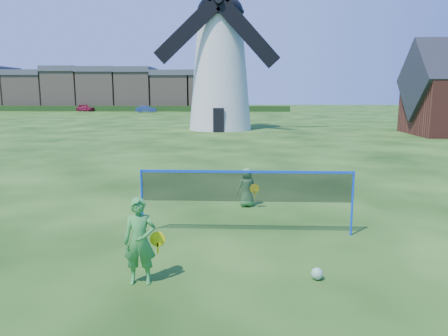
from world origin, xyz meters
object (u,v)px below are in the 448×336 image
at_px(player_girl, 140,241).
at_px(play_ball, 317,274).
at_px(badminton_net, 246,188).
at_px(player_boy, 247,187).
at_px(windmill, 220,63).
at_px(car_left, 85,108).
at_px(car_right, 146,109).

xyz_separation_m(player_girl, play_ball, (3.16, 0.28, -0.67)).
height_order(badminton_net, player_boy, badminton_net).
bearing_deg(windmill, car_left, 125.66).
xyz_separation_m(badminton_net, play_ball, (1.28, -2.48, -1.03)).
relative_size(player_boy, car_right, 0.33).
xyz_separation_m(badminton_net, player_boy, (0.05, 2.49, -0.56)).
distance_m(car_left, car_right, 12.61).
distance_m(windmill, player_girl, 32.18).
bearing_deg(player_boy, car_right, -93.52).
bearing_deg(player_girl, car_right, 97.86).
bearing_deg(player_boy, play_ball, 84.81).
distance_m(play_ball, car_right, 66.99).
bearing_deg(windmill, badminton_net, -85.76).
distance_m(windmill, badminton_net, 29.48).
height_order(badminton_net, car_left, badminton_net).
relative_size(windmill, car_left, 4.38).
height_order(player_boy, car_right, player_boy).
bearing_deg(badminton_net, car_left, 113.47).
xyz_separation_m(badminton_net, car_left, (-28.60, 65.86, -0.50)).
relative_size(play_ball, car_left, 0.06).
bearing_deg(player_boy, car_left, -84.77).
bearing_deg(car_right, play_ball, -166.80).
bearing_deg(player_boy, badminton_net, 69.78).
xyz_separation_m(play_ball, car_right, (-17.84, 64.57, 0.46)).
bearing_deg(car_right, badminton_net, -167.31).
distance_m(badminton_net, play_ball, 2.97).
relative_size(player_boy, play_ball, 5.27).
xyz_separation_m(badminton_net, player_girl, (-1.88, -2.76, -0.36)).
xyz_separation_m(windmill, player_girl, (0.27, -31.77, -5.15)).
bearing_deg(player_girl, player_boy, 64.90).
height_order(player_boy, play_ball, player_boy).
bearing_deg(windmill, player_girl, -89.51).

